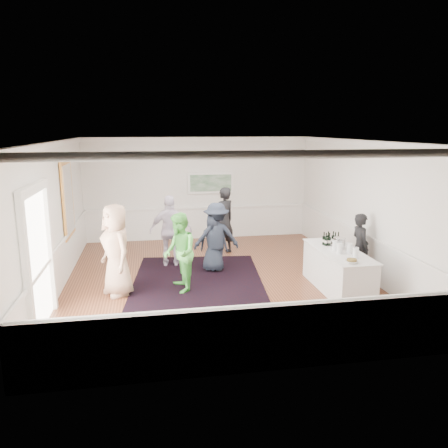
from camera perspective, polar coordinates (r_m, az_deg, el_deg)
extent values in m
plane|color=brown|center=(10.29, -0.77, -7.27)|extent=(8.00, 8.00, 0.00)
cube|color=white|center=(9.69, -0.82, 10.84)|extent=(7.00, 8.00, 0.02)
cube|color=white|center=(9.95, -21.13, 0.75)|extent=(0.02, 8.00, 3.20)
cube|color=white|center=(10.96, 17.59, 2.03)|extent=(0.02, 8.00, 3.20)
cube|color=white|center=(13.78, -3.42, 4.63)|extent=(7.00, 0.02, 3.20)
cube|color=white|center=(6.07, 5.20, -5.61)|extent=(7.00, 0.02, 3.20)
cube|color=#F5A748|center=(11.16, -19.73, 3.10)|extent=(0.04, 1.25, 1.85)
cube|color=white|center=(11.16, -19.61, 3.11)|extent=(0.01, 1.05, 1.65)
cube|color=white|center=(7.46, -24.30, -6.44)|extent=(0.10, 0.14, 2.40)
cube|color=white|center=(8.99, -21.79, -3.11)|extent=(0.10, 0.14, 2.40)
cube|color=white|center=(7.96, -23.70, 4.23)|extent=(0.10, 1.78, 0.16)
cube|color=white|center=(8.23, -23.16, -4.63)|extent=(0.02, 1.50, 2.40)
cube|color=white|center=(13.75, -1.75, 5.39)|extent=(1.44, 0.05, 0.66)
cube|color=#225D2E|center=(13.72, -1.73, 5.38)|extent=(1.30, 0.01, 0.52)
cube|color=black|center=(10.19, -3.43, -7.43)|extent=(3.33, 4.14, 0.02)
cube|color=silver|center=(9.84, 14.63, -5.92)|extent=(0.78, 2.15, 0.88)
cube|color=silver|center=(9.71, 14.78, -3.42)|extent=(0.84, 2.21, 0.02)
imported|color=black|center=(10.48, 17.34, -2.93)|extent=(0.39, 0.58, 1.59)
imported|color=tan|center=(9.40, -13.88, -3.32)|extent=(0.99, 1.13, 1.96)
imported|color=#54BF4C|center=(9.40, -5.83, -3.75)|extent=(0.75, 0.91, 1.72)
imported|color=silver|center=(11.17, -6.97, -0.89)|extent=(1.10, 0.54, 1.82)
imported|color=#1F2634|center=(10.72, -1.00, -1.70)|extent=(1.13, 0.69, 1.70)
imported|color=black|center=(12.17, -0.02, 0.45)|extent=(0.82, 0.75, 1.88)
imported|color=#1F2634|center=(10.73, -1.38, -2.42)|extent=(0.82, 0.68, 1.44)
cylinder|color=#73B13F|center=(9.44, 14.83, -3.06)|extent=(0.12, 0.12, 0.24)
cylinder|color=#E9445D|center=(9.51, 16.08, -3.02)|extent=(0.12, 0.12, 0.24)
cylinder|color=#7CBE44|center=(9.64, 14.30, -2.72)|extent=(0.12, 0.12, 0.24)
cylinder|color=white|center=(9.21, 16.82, -3.57)|extent=(0.12, 0.12, 0.24)
cylinder|color=silver|center=(9.82, 14.82, -2.49)|extent=(0.26, 0.26, 0.25)
imported|color=white|center=(8.90, 16.35, -4.70)|extent=(0.26, 0.26, 0.06)
cylinder|color=olive|center=(8.89, 16.36, -4.56)|extent=(0.19, 0.19, 0.04)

